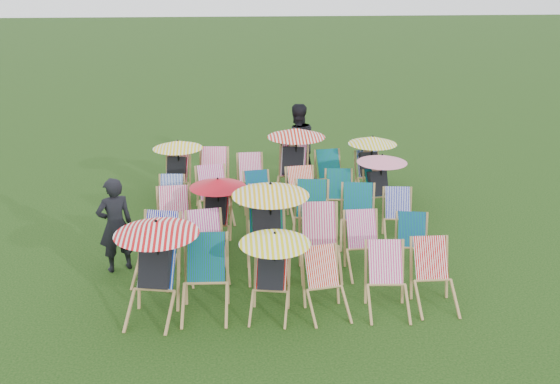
{
  "coord_description": "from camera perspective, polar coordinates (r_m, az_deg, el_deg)",
  "views": [
    {
      "loc": [
        -0.84,
        -9.99,
        4.67
      ],
      "look_at": [
        -0.06,
        0.21,
        0.9
      ],
      "focal_mm": 40.0,
      "sensor_mm": 36.0,
      "label": 1
    }
  ],
  "objects": [
    {
      "name": "deckchair_11",
      "position": [
        10.25,
        12.01,
        -4.72
      ],
      "size": [
        0.69,
        0.86,
        0.84
      ],
      "rotation": [
        0.0,
        0.0,
        -0.19
      ],
      "color": "#A2804B",
      "rests_on": "ground"
    },
    {
      "name": "deckchair_13",
      "position": [
        10.91,
        -5.92,
        -1.68
      ],
      "size": [
        0.99,
        1.05,
        1.17
      ],
      "rotation": [
        0.0,
        0.0,
        -0.18
      ],
      "color": "#A2804B",
      "rests_on": "ground"
    },
    {
      "name": "deckchair_8",
      "position": [
        9.81,
        -1.09,
        -3.23
      ],
      "size": [
        1.22,
        1.26,
        1.44
      ],
      "rotation": [
        0.0,
        0.0,
        0.01
      ],
      "color": "#A2804B",
      "rests_on": "ground"
    },
    {
      "name": "deckchair_27",
      "position": [
        13.11,
        1.22,
        2.87
      ],
      "size": [
        1.21,
        1.29,
        1.44
      ],
      "rotation": [
        0.0,
        0.0,
        -0.19
      ],
      "color": "#A2804B",
      "rests_on": "ground"
    },
    {
      "name": "deckchair_26",
      "position": [
        12.99,
        -2.66,
        1.25
      ],
      "size": [
        0.62,
        0.85,
        0.9
      ],
      "rotation": [
        0.0,
        0.0,
        0.04
      ],
      "color": "#A2804B",
      "rests_on": "ground"
    },
    {
      "name": "deckchair_19",
      "position": [
        11.97,
        -5.99,
        -0.33
      ],
      "size": [
        0.81,
        1.01,
        0.98
      ],
      "rotation": [
        0.0,
        0.0,
        0.2
      ],
      "color": "#A2804B",
      "rests_on": "ground"
    },
    {
      "name": "deckchair_14",
      "position": [
        10.93,
        -1.44,
        -2.33
      ],
      "size": [
        0.7,
        0.92,
        0.96
      ],
      "rotation": [
        0.0,
        0.0,
        -0.07
      ],
      "color": "#A2804B",
      "rests_on": "ground"
    },
    {
      "name": "deckchair_12",
      "position": [
        10.96,
        -9.66,
        -2.52
      ],
      "size": [
        0.7,
        0.93,
        0.97
      ],
      "rotation": [
        0.0,
        0.0,
        0.07
      ],
      "color": "#A2804B",
      "rests_on": "ground"
    },
    {
      "name": "ground",
      "position": [
        11.06,
        0.37,
        -4.75
      ],
      "size": [
        100.0,
        100.0,
        0.0
      ],
      "primitive_type": "plane",
      "color": "black",
      "rests_on": "ground"
    },
    {
      "name": "deckchair_5",
      "position": [
        9.25,
        13.98,
        -7.51
      ],
      "size": [
        0.61,
        0.85,
        0.91
      ],
      "rotation": [
        0.0,
        0.0,
        -0.0
      ],
      "color": "#A2804B",
      "rests_on": "ground"
    },
    {
      "name": "deckchair_29",
      "position": [
        13.41,
        8.31,
        2.56
      ],
      "size": [
        1.03,
        1.09,
        1.22
      ],
      "rotation": [
        0.0,
        0.0,
        0.07
      ],
      "color": "#A2804B",
      "rests_on": "ground"
    },
    {
      "name": "deckchair_28",
      "position": [
        13.18,
        4.74,
        1.54
      ],
      "size": [
        0.71,
        0.91,
        0.92
      ],
      "rotation": [
        0.0,
        0.0,
        0.13
      ],
      "color": "#A2804B",
      "rests_on": "ground"
    },
    {
      "name": "deckchair_20",
      "position": [
        12.01,
        -1.9,
        -0.46
      ],
      "size": [
        0.67,
        0.85,
        0.85
      ],
      "rotation": [
        0.0,
        0.0,
        0.14
      ],
      "color": "#A2804B",
      "rests_on": "ground"
    },
    {
      "name": "person_left",
      "position": [
        10.19,
        -14.83,
        -2.92
      ],
      "size": [
        0.67,
        0.58,
        1.56
      ],
      "primitive_type": "imported",
      "rotation": [
        0.0,
        0.0,
        3.59
      ],
      "color": "black",
      "rests_on": "ground"
    },
    {
      "name": "deckchair_16",
      "position": [
        11.02,
        7.14,
        -2.24
      ],
      "size": [
        0.78,
        0.98,
        0.97
      ],
      "rotation": [
        0.0,
        0.0,
        -0.16
      ],
      "color": "#A2804B",
      "rests_on": "ground"
    },
    {
      "name": "deckchair_25",
      "position": [
        13.06,
        -6.15,
        1.51
      ],
      "size": [
        0.73,
        0.97,
        1.0
      ],
      "rotation": [
        0.0,
        0.0,
        -0.07
      ],
      "color": "#A2804B",
      "rests_on": "ground"
    },
    {
      "name": "deckchair_4",
      "position": [
        8.99,
        9.82,
        -8.03
      ],
      "size": [
        0.66,
        0.88,
        0.92
      ],
      "rotation": [
        0.0,
        0.0,
        -0.06
      ],
      "color": "#A2804B",
      "rests_on": "ground"
    },
    {
      "name": "deckchair_10",
      "position": [
        10.02,
        7.75,
        -4.84
      ],
      "size": [
        0.62,
        0.85,
        0.91
      ],
      "rotation": [
        0.0,
        0.0,
        0.03
      ],
      "color": "#A2804B",
      "rests_on": "ground"
    },
    {
      "name": "deckchair_22",
      "position": [
        12.06,
        5.46,
        -0.4
      ],
      "size": [
        0.66,
        0.86,
        0.88
      ],
      "rotation": [
        0.0,
        0.0,
        -0.1
      ],
      "color": "#A2804B",
      "rests_on": "ground"
    },
    {
      "name": "deckchair_21",
      "position": [
        12.01,
        2.18,
        -0.28
      ],
      "size": [
        0.71,
        0.92,
        0.93
      ],
      "rotation": [
        0.0,
        0.0,
        0.12
      ],
      "color": "#A2804B",
      "rests_on": "ground"
    },
    {
      "name": "deckchair_3",
      "position": [
        8.85,
        4.24,
        -8.43
      ],
      "size": [
        0.69,
        0.88,
        0.87
      ],
      "rotation": [
        0.0,
        0.0,
        0.16
      ],
      "color": "#A2804B",
      "rests_on": "ground"
    },
    {
      "name": "deckchair_2",
      "position": [
        8.73,
        -0.8,
        -7.37
      ],
      "size": [
        1.0,
        1.06,
        1.18
      ],
      "rotation": [
        0.0,
        0.0,
        -0.18
      ],
      "color": "#A2804B",
      "rests_on": "ground"
    },
    {
      "name": "deckchair_23",
      "position": [
        12.35,
        9.18,
        0.8
      ],
      "size": [
        0.98,
        1.06,
        1.16
      ],
      "rotation": [
        0.0,
        0.0,
        0.16
      ],
      "color": "#A2804B",
      "rests_on": "ground"
    },
    {
      "name": "deckchair_15",
      "position": [
        11.0,
        2.84,
        -2.04
      ],
      "size": [
        0.79,
        1.01,
        1.01
      ],
      "rotation": [
        0.0,
        0.0,
        -0.15
      ],
      "color": "#A2804B",
      "rests_on": "ground"
    },
    {
      "name": "person_rear",
      "position": [
        13.83,
        1.55,
        4.42
      ],
      "size": [
        0.98,
        0.82,
        1.81
      ],
      "primitive_type": "imported",
      "rotation": [
        0.0,
        0.0,
        3.31
      ],
      "color": "black",
      "rests_on": "ground"
    },
    {
      "name": "deckchair_17",
      "position": [
        11.32,
        10.82,
        -2.17
      ],
      "size": [
        0.65,
        0.84,
        0.85
      ],
      "rotation": [
        0.0,
        0.0,
        -0.12
      ],
      "color": "#A2804B",
      "rests_on": "ground"
    },
    {
      "name": "deckchair_7",
      "position": [
        9.89,
        -6.69,
        -5.0
      ],
      "size": [
        0.75,
        0.96,
        0.95
      ],
      "rotation": [
        0.0,
        0.0,
        0.14
      ],
      "color": "#A2804B",
      "rests_on": "ground"
    },
    {
      "name": "deckchair_0",
      "position": [
        8.79,
        -11.49,
        -6.83
      ],
      "size": [
        1.17,
        1.24,
        1.38
      ],
      "rotation": [
        0.0,
        0.0,
        -0.19
      ],
      "color": "#A2804B",
      "rests_on": "ground"
    },
    {
      "name": "deckchair_1",
      "position": [
        8.86,
        -6.88,
        -7.9
      ],
      "size": [
        0.72,
        0.98,
        1.03
      ],
      "rotation": [
        0.0,
        0.0,
        -0.04
      ],
      "color": "#A2804B",
      "rests_on": "ground"
    },
    {
      "name": "deckchair_6",
      "position": [
        9.89,
        -11.25,
        -5.2
      ],
      "size": [
        0.81,
        1.0,
        0.97
      ],
      "rotation": [
        0.0,
        0.0,
        -0.2
      ],
      "color": "#A2804B",
      "rests_on": "ground"
    },
    {
      "name": "deckchair_24",
      "position": [
        13.15,
        -9.48,
        2.12
      ],
      "size": [
        1.03,
        1.09,
        1.22
      ],
      "rotation": [
        0.0,
        0.0,
        -0.15
      ],
      "color": "#A2804B",
      "rests_on": "ground"
    },
    {
      "name": "deckchair_9",
      "position": [
        9.9,
        3.7,
        -4.61
      ],
      "size": [
        0.72,
        0.98,
        1.03
      ],
      "rotation": [
        0.0,
        0.0,
        -0.04
      ],
      "color": "#A2804B",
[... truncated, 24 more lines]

